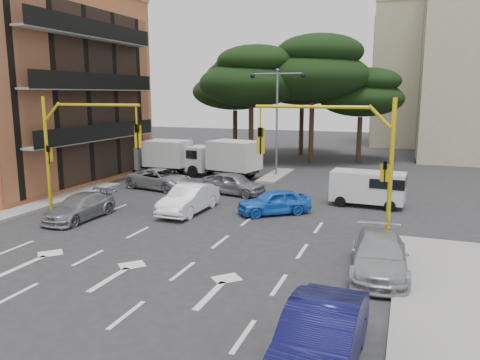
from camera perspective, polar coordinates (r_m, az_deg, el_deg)
The scene contains 21 objects.
ground at distance 20.65m, azimuth -7.60°, elevation -6.90°, with size 120.00×120.00×0.00m, color #28282B.
median_strip at distance 35.22m, azimuth 4.42°, elevation 0.56°, with size 1.40×6.00×0.15m, color gray.
apartment_beige_far at distance 61.61m, azimuth 23.84°, elevation 11.70°, with size 16.20×12.15×16.70m.
pine_left_near at distance 41.56m, azimuth 1.44°, elevation 12.53°, with size 9.15×9.15×10.23m.
pine_center at distance 42.25m, azimuth 8.96°, elevation 13.32°, with size 9.98×9.98×11.16m.
pine_left_far at distance 46.31m, azimuth -0.56°, elevation 11.47°, with size 8.32×8.32×9.30m.
pine_right at distance 43.60m, azimuth 14.64°, elevation 10.28°, with size 7.49×7.49×8.37m.
pine_back at distance 47.52m, azimuth 7.69°, elevation 12.19°, with size 9.15×9.15×10.23m.
signal_mast_right at distance 19.72m, azimuth 12.82°, elevation 3.66°, with size 5.79×0.37×6.00m.
signal_mast_left at distance 25.27m, azimuth -19.58°, elevation 4.77°, with size 5.79×0.37×6.00m.
street_lamp_center at distance 34.70m, azimuth 4.54°, elevation 9.30°, with size 4.16×0.36×7.77m.
car_white_hatch at distance 24.52m, azimuth -6.26°, elevation -2.31°, with size 1.55×4.44×1.46m, color white.
car_blue_compact at distance 24.20m, azimuth 4.17°, elevation -2.66°, with size 1.53×3.80×1.29m, color blue.
car_silver_wagon at distance 24.46m, azimuth -18.97°, elevation -3.14°, with size 1.72×4.24×1.23m, color gray.
car_silver_cross_a at distance 30.87m, azimuth -9.68°, elevation 0.12°, with size 2.17×4.71×1.31m, color #9B9EA3.
car_silver_cross_b at distance 28.78m, azimuth -0.77°, elevation -0.43°, with size 1.61×4.01×1.37m, color gray.
car_navy_parked at distance 11.12m, azimuth 9.71°, elevation -18.65°, with size 1.62×4.63×1.53m, color #0C0C3D.
car_silver_parked at distance 17.00m, azimuth 16.60°, elevation -8.75°, with size 1.88×4.63×1.34m, color #A2A4AA.
van_white at distance 26.73m, azimuth 15.29°, elevation -1.01°, with size 1.77×3.92×1.96m, color silver, non-canonical shape.
box_truck_a at distance 36.65m, azimuth -10.12°, elevation 2.78°, with size 2.25×5.35×2.63m, color silver, non-canonical shape.
box_truck_b at distance 34.35m, azimuth -2.13°, elevation 2.56°, with size 2.39×5.68×2.80m, color silver, non-canonical shape.
Camera 1 is at (9.17, -17.45, 6.16)m, focal length 35.00 mm.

